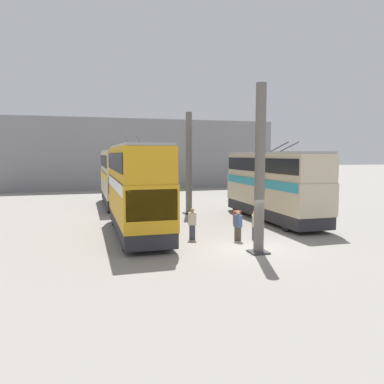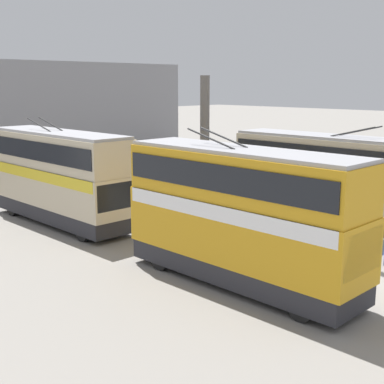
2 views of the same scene
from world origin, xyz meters
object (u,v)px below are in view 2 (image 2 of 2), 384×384
(bus_left_near, at_px, (329,175))
(person_aisle_midway, at_px, (378,252))
(bus_right_far, at_px, (60,172))
(oil_drum, at_px, (308,231))
(bus_right_near, at_px, (241,209))
(person_by_right_row, at_px, (326,257))

(bus_left_near, relative_size, person_aisle_midway, 6.77)
(bus_right_far, distance_m, person_aisle_midway, 16.22)
(oil_drum, bearing_deg, bus_right_near, 102.25)
(person_aisle_midway, bearing_deg, person_by_right_row, -44.59)
(oil_drum, bearing_deg, person_by_right_row, 130.47)
(bus_left_near, distance_m, oil_drum, 3.79)
(bus_right_far, distance_m, person_by_right_row, 14.75)
(bus_right_far, xyz_separation_m, person_aisle_midway, (-15.35, -4.86, -1.95))
(person_aisle_midway, height_order, oil_drum, person_aisle_midway)
(person_by_right_row, bearing_deg, oil_drum, -26.81)
(bus_right_far, xyz_separation_m, person_by_right_row, (-14.39, -2.65, -1.89))
(bus_right_far, height_order, oil_drum, bus_right_far)
(bus_left_near, xyz_separation_m, person_aisle_midway, (-5.19, 4.79, -1.85))
(bus_right_far, relative_size, oil_drum, 11.55)
(bus_left_near, relative_size, bus_right_near, 1.11)
(person_aisle_midway, bearing_deg, bus_left_near, -153.88)
(bus_right_near, xyz_separation_m, person_aisle_midway, (-2.97, -4.86, -2.04))
(bus_right_far, bearing_deg, oil_drum, -148.50)
(bus_right_near, distance_m, oil_drum, 7.28)
(bus_right_near, relative_size, bus_right_far, 0.96)
(bus_right_near, bearing_deg, oil_drum, -77.75)
(person_by_right_row, distance_m, person_aisle_midway, 2.42)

